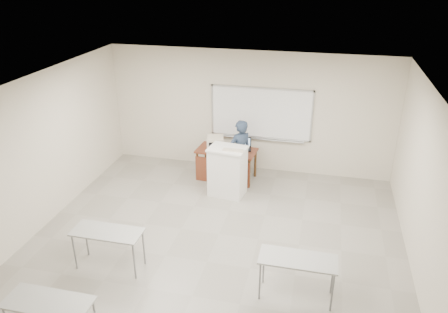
% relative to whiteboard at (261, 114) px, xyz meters
% --- Properties ---
extents(floor, '(7.00, 8.00, 0.01)m').
position_rel_whiteboard_xyz_m(floor, '(-0.30, -3.97, -1.49)').
color(floor, gray).
rests_on(floor, ground).
extents(whiteboard, '(2.48, 0.10, 1.31)m').
position_rel_whiteboard_xyz_m(whiteboard, '(0.00, 0.00, 0.00)').
color(whiteboard, white).
rests_on(whiteboard, floor).
extents(student_desks, '(4.40, 2.20, 0.73)m').
position_rel_whiteboard_xyz_m(student_desks, '(-0.30, -5.32, -0.81)').
color(student_desks, gray).
rests_on(student_desks, floor).
extents(instructor_desk, '(1.41, 0.71, 0.75)m').
position_rel_whiteboard_xyz_m(instructor_desk, '(-0.70, -0.80, -0.94)').
color(instructor_desk, maroon).
rests_on(instructor_desk, floor).
extents(podium, '(0.81, 0.59, 1.14)m').
position_rel_whiteboard_xyz_m(podium, '(-0.50, -1.47, -0.91)').
color(podium, white).
rests_on(podium, floor).
extents(crt_monitor, '(0.39, 0.44, 0.37)m').
position_rel_whiteboard_xyz_m(crt_monitor, '(-0.95, -0.82, -0.55)').
color(crt_monitor, beige).
rests_on(crt_monitor, instructor_desk).
extents(laptop, '(0.35, 0.32, 0.26)m').
position_rel_whiteboard_xyz_m(laptop, '(-0.30, -0.53, -0.67)').
color(laptop, black).
rests_on(laptop, instructor_desk).
extents(mouse, '(0.11, 0.08, 0.04)m').
position_rel_whiteboard_xyz_m(mouse, '(-0.50, -0.64, -0.71)').
color(mouse, silver).
rests_on(mouse, instructor_desk).
extents(keyboard, '(0.45, 0.15, 0.03)m').
position_rel_whiteboard_xyz_m(keyboard, '(-0.35, -1.59, -0.33)').
color(keyboard, beige).
rests_on(keyboard, podium).
extents(presenter, '(0.69, 0.69, 1.61)m').
position_rel_whiteboard_xyz_m(presenter, '(-0.33, -0.92, -0.68)').
color(presenter, black).
rests_on(presenter, floor).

